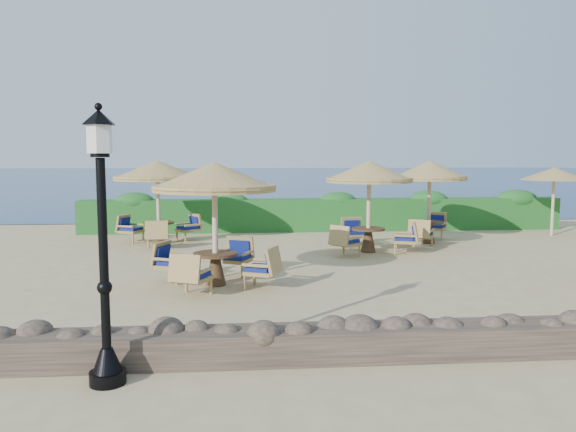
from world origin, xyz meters
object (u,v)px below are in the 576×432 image
Objects in this scene: cafe_set_3 at (369,189)px; cafe_set_0 at (215,203)px; cafe_set_4 at (430,184)px; extra_parasol at (554,174)px; lamp_post at (104,258)px; cafe_set_2 at (158,184)px.

cafe_set_0 is at bearing -137.51° from cafe_set_3.
cafe_set_3 is 2.76m from cafe_set_4.
extra_parasol is 13.35m from cafe_set_0.
cafe_set_4 is at bearing 39.44° from cafe_set_0.
cafe_set_0 and cafe_set_4 have the same top height.
cafe_set_3 is (5.34, 9.13, 0.29)m from lamp_post.
extra_parasol is (12.60, 12.00, 0.62)m from lamp_post.
cafe_set_2 is at bearing 176.10° from cafe_set_4.
cafe_set_3 is (6.29, -2.09, -0.06)m from cafe_set_2.
cafe_set_0 and cafe_set_3 have the same top height.
lamp_post is 10.58m from cafe_set_3.
extra_parasol is at bearing 43.60° from lamp_post.
cafe_set_0 is at bearing 78.20° from lamp_post.
lamp_post is at bearing -120.35° from cafe_set_3.
cafe_set_0 and cafe_set_2 have the same top height.
extra_parasol is at bearing 30.46° from cafe_set_0.
extra_parasol is 0.88× the size of cafe_set_3.
extra_parasol is at bearing 3.32° from cafe_set_2.
cafe_set_0 is 1.03× the size of cafe_set_4.
lamp_post is 1.21× the size of cafe_set_3.
cafe_set_2 is at bearing 108.85° from cafe_set_0.
cafe_set_2 and cafe_set_3 have the same top height.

